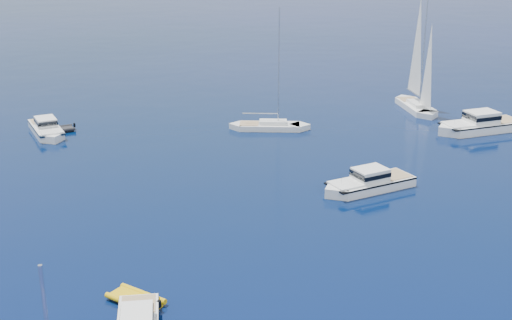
{
  "coord_description": "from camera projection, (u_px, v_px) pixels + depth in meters",
  "views": [
    {
      "loc": [
        -5.34,
        -28.5,
        22.29
      ],
      "look_at": [
        -1.4,
        28.9,
        2.2
      ],
      "focal_mm": 48.21,
      "sensor_mm": 36.0,
      "label": 1
    }
  ],
  "objects": [
    {
      "name": "tender_grey_far",
      "position": [
        55.0,
        132.0,
        76.6
      ],
      "size": [
        4.91,
        3.82,
        0.95
      ],
      "primitive_type": null,
      "rotation": [
        0.0,
        0.0,
        1.97
      ],
      "color": "black",
      "rests_on": "ground"
    },
    {
      "name": "tender_yellow",
      "position": [
        136.0,
        302.0,
        42.4
      ],
      "size": [
        4.28,
        3.96,
        0.95
      ],
      "primitive_type": null,
      "rotation": [
        0.0,
        0.0,
        0.92
      ],
      "color": "#E1B10D",
      "rests_on": "ground"
    },
    {
      "name": "motor_cruiser_centre",
      "position": [
        368.0,
        189.0,
        60.21
      ],
      "size": [
        9.79,
        6.52,
        2.48
      ],
      "primitive_type": null,
      "rotation": [
        0.0,
        0.0,
        2.0
      ],
      "color": "white",
      "rests_on": "ground"
    },
    {
      "name": "sailboat_centre",
      "position": [
        270.0,
        129.0,
        77.63
      ],
      "size": [
        9.82,
        3.5,
        14.13
      ],
      "primitive_type": null,
      "rotation": [
        0.0,
        0.0,
        4.61
      ],
      "color": "silver",
      "rests_on": "ground"
    },
    {
      "name": "sailboat_sails_r",
      "position": [
        416.0,
        110.0,
        85.7
      ],
      "size": [
        3.69,
        10.76,
        15.51
      ],
      "primitive_type": null,
      "rotation": [
        0.0,
        0.0,
        3.23
      ],
      "color": "white",
      "rests_on": "ground"
    },
    {
      "name": "motor_cruiser_distant",
      "position": [
        478.0,
        131.0,
        76.86
      ],
      "size": [
        11.64,
        6.39,
        2.92
      ],
      "primitive_type": null,
      "rotation": [
        0.0,
        0.0,
        1.86
      ],
      "color": "white",
      "rests_on": "ground"
    },
    {
      "name": "motor_cruiser_horizon",
      "position": [
        47.0,
        134.0,
        75.85
      ],
      "size": [
        6.01,
        9.26,
        2.34
      ],
      "primitive_type": null,
      "rotation": [
        0.0,
        0.0,
        3.55
      ],
      "color": "white",
      "rests_on": "ground"
    }
  ]
}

